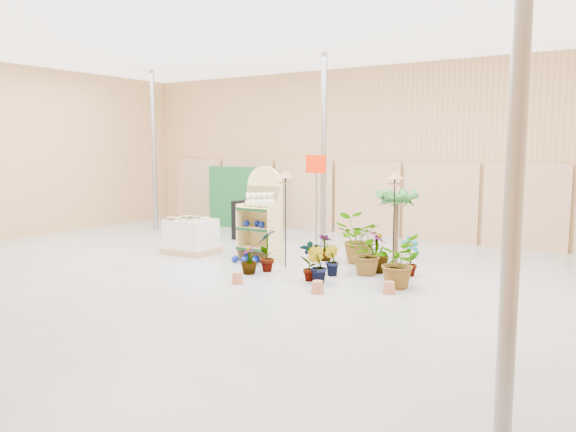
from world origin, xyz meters
name	(u,v)px	position (x,y,z in m)	size (l,w,h in m)	color
room	(258,156)	(0.00, 0.91, 2.21)	(15.20, 12.10, 4.70)	gray
display_shelf	(262,218)	(-0.42, 1.62, 0.91)	(0.85, 0.56, 1.99)	#E1C984
teddy_bears	(261,201)	(-0.39, 1.53, 1.26)	(0.74, 0.20, 0.32)	#EBE2C5
gazing_balls_shelf	(259,224)	(-0.42, 1.51, 0.78)	(0.73, 0.25, 0.14)	navy
gazing_balls_floor	(247,259)	(-0.51, 1.20, 0.07)	(0.63, 0.39, 0.15)	navy
pallet_stack	(191,236)	(-2.22, 1.40, 0.39)	(1.13, 0.96, 0.80)	tan
charcoal_planters	(250,220)	(-2.21, 3.59, 0.50)	(0.80, 0.50, 1.00)	black
trellis_stock	(239,197)	(-3.80, 5.20, 0.90)	(2.00, 0.30, 1.80)	#165626
offer_sign	(316,183)	(0.10, 2.98, 1.57)	(0.50, 0.08, 2.20)	gray
bird_table_front	(285,178)	(0.40, 1.25, 1.79)	(0.34, 0.34, 1.93)	black
bird_table_right	(395,179)	(2.32, 2.09, 1.79)	(0.34, 0.34, 1.92)	black
bird_table_back	(259,175)	(-2.53, 4.45, 1.63)	(0.34, 0.34, 1.76)	black
palm	(397,197)	(2.04, 2.91, 1.36)	(0.70, 0.70, 1.61)	brown
potted_plant_0	(267,249)	(0.28, 0.78, 0.44)	(0.46, 0.31, 0.87)	#276A29
potted_plant_1	(331,260)	(1.49, 1.14, 0.28)	(0.31, 0.25, 0.57)	#276A29
potted_plant_2	(366,253)	(2.01, 1.51, 0.41)	(0.74, 0.64, 0.82)	#276A29
potted_plant_3	(377,251)	(2.08, 1.86, 0.40)	(0.45, 0.45, 0.80)	#276A29
potted_plant_4	(410,256)	(2.74, 1.87, 0.38)	(0.40, 0.27, 0.76)	#276A29
potted_plant_6	(356,239)	(1.39, 2.40, 0.51)	(0.92, 0.79, 1.02)	#276A29
potted_plant_7	(249,260)	(0.12, 0.42, 0.27)	(0.31, 0.31, 0.54)	#276A29
potted_plant_8	(310,260)	(1.37, 0.56, 0.37)	(0.39, 0.27, 0.75)	#276A29
potted_plant_9	(317,266)	(1.58, 0.44, 0.33)	(0.36, 0.29, 0.65)	#276A29
potted_plant_10	(396,261)	(2.84, 0.96, 0.45)	(0.81, 0.70, 0.90)	#276A29
potted_plant_11	(325,247)	(0.72, 2.29, 0.28)	(0.32, 0.32, 0.57)	#276A29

